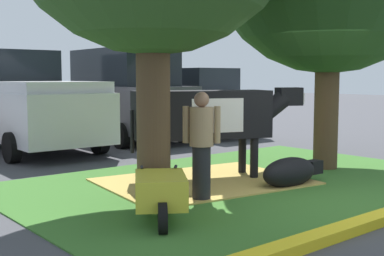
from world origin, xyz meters
TOP-DOWN VIEW (x-y plane):
  - ground_plane at (0.00, 0.00)m, footprint 80.00×80.00m
  - grass_island at (0.06, 1.59)m, footprint 7.71×5.15m
  - hay_bedding at (-0.53, 1.97)m, footprint 3.49×2.81m
  - cow_holstein at (-0.30, 2.13)m, footprint 3.02×1.52m
  - calf_lying at (0.36, 0.88)m, footprint 1.31×0.51m
  - person_handler at (-1.37, 1.06)m, footprint 0.41×0.39m
  - wheelbarrow at (-2.43, 0.58)m, footprint 1.20×1.49m
  - pickup_truck_black at (-1.20, 7.82)m, footprint 2.33×5.45m
  - suv_dark_grey at (1.61, 7.85)m, footprint 2.22×4.65m
  - hatchback_white at (4.18, 7.73)m, footprint 2.11×4.45m

SIDE VIEW (x-z plane):
  - ground_plane at x=0.00m, z-range 0.00..0.00m
  - grass_island at x=0.06m, z-range 0.00..0.02m
  - hay_bedding at x=-0.53m, z-range 0.01..0.04m
  - calf_lying at x=0.36m, z-range 0.00..0.48m
  - wheelbarrow at x=-2.43m, z-range 0.07..0.70m
  - person_handler at x=-1.37m, z-range 0.05..1.61m
  - hatchback_white at x=4.18m, z-range -0.03..1.99m
  - pickup_truck_black at x=-1.20m, z-range -0.10..2.32m
  - cow_holstein at x=-0.30m, z-range 0.33..1.90m
  - suv_dark_grey at x=1.61m, z-range 0.01..2.53m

